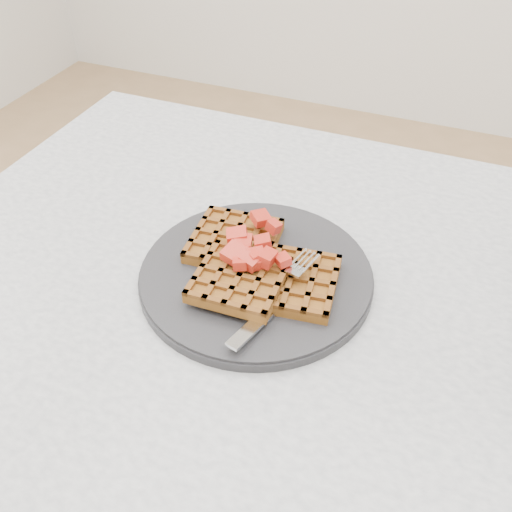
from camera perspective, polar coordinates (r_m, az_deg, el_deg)
name	(u,v)px	position (r m, az deg, el deg)	size (l,w,h in m)	color
table	(342,362)	(0.79, 8.59, -10.47)	(1.20, 0.80, 0.75)	silver
plate	(256,275)	(0.72, 0.00, -1.91)	(0.30, 0.30, 0.02)	#242427
waffles	(255,266)	(0.71, -0.10, -0.97)	(0.21, 0.19, 0.03)	#91571E
strawberry_pile	(256,247)	(0.69, 0.00, 0.87)	(0.15, 0.15, 0.02)	#A40D02
fork	(280,298)	(0.67, 2.44, -4.19)	(0.02, 0.18, 0.02)	silver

